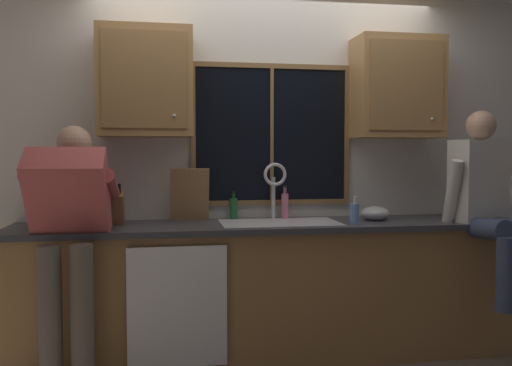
{
  "coord_description": "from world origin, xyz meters",
  "views": [
    {
      "loc": [
        -0.73,
        -3.87,
        1.38
      ],
      "look_at": [
        -0.13,
        -0.3,
        1.19
      ],
      "focal_mm": 37.92,
      "sensor_mm": 36.0,
      "label": 1
    }
  ],
  "objects": [
    {
      "name": "window_frame_top",
      "position": [
        0.03,
        -0.02,
        2.02
      ],
      "size": [
        1.17,
        0.02,
        0.04
      ],
      "primitive_type": "cube",
      "color": "brown"
    },
    {
      "name": "faucet",
      "position": [
        0.04,
        -0.12,
        1.17
      ],
      "size": [
        0.18,
        0.09,
        0.4
      ],
      "color": "silver",
      "rests_on": "countertop"
    },
    {
      "name": "person_sitting_on_counter",
      "position": [
        1.4,
        -0.57,
        1.1
      ],
      "size": [
        0.54,
        0.64,
        1.26
      ],
      "color": "#384260",
      "rests_on": "countertop"
    },
    {
      "name": "lower_cabinet_run",
      "position": [
        0.0,
        -0.29,
        0.44
      ],
      "size": [
        3.42,
        0.58,
        0.88
      ],
      "primitive_type": "cube",
      "color": "olive",
      "rests_on": "floor"
    },
    {
      "name": "person_standing",
      "position": [
        -1.28,
        -0.61,
        0.96
      ],
      "size": [
        0.53,
        0.69,
        1.56
      ],
      "color": "#595147",
      "rests_on": "floor"
    },
    {
      "name": "countertop",
      "position": [
        0.0,
        -0.31,
        0.9
      ],
      "size": [
        3.48,
        0.62,
        0.04
      ],
      "primitive_type": "cube",
      "color": "#38383D",
      "rests_on": "lower_cabinet_run"
    },
    {
      "name": "cutting_board",
      "position": [
        -0.56,
        -0.09,
        1.1
      ],
      "size": [
        0.27,
        0.1,
        0.37
      ],
      "primitive_type": "cube",
      "rotation": [
        0.21,
        0.0,
        0.0
      ],
      "color": "#997047",
      "rests_on": "countertop"
    },
    {
      "name": "window_glass",
      "position": [
        0.03,
        -0.01,
        1.52
      ],
      "size": [
        1.1,
        0.02,
        0.95
      ],
      "primitive_type": "cube",
      "color": "black"
    },
    {
      "name": "window_frame_bottom",
      "position": [
        0.03,
        -0.02,
        1.03
      ],
      "size": [
        1.17,
        0.02,
        0.04
      ],
      "primitive_type": "cube",
      "color": "brown"
    },
    {
      "name": "upper_cabinet_left",
      "position": [
        -0.85,
        -0.17,
        1.86
      ],
      "size": [
        0.62,
        0.36,
        0.72
      ],
      "color": "#A87A47"
    },
    {
      "name": "soap_dispenser",
      "position": [
        0.51,
        -0.46,
        0.99
      ],
      "size": [
        0.06,
        0.07,
        0.19
      ],
      "color": "#668CCC",
      "rests_on": "countertop"
    },
    {
      "name": "window_mullion_center",
      "position": [
        0.03,
        -0.02,
        1.52
      ],
      "size": [
        0.02,
        0.02,
        0.95
      ],
      "primitive_type": "cube",
      "color": "brown"
    },
    {
      "name": "mixing_bowl",
      "position": [
        0.72,
        -0.28,
        0.97
      ],
      "size": [
        0.2,
        0.2,
        0.1
      ],
      "primitive_type": "ellipsoid",
      "color": "#B7B7BC",
      "rests_on": "countertop"
    },
    {
      "name": "bottle_tall_clear",
      "position": [
        0.12,
        -0.09,
        1.02
      ],
      "size": [
        0.05,
        0.05,
        0.24
      ],
      "color": "pink",
      "rests_on": "countertop"
    },
    {
      "name": "back_wall",
      "position": [
        0.0,
        0.06,
        1.27
      ],
      "size": [
        5.82,
        0.12,
        2.55
      ],
      "primitive_type": "cube",
      "color": "silver",
      "rests_on": "floor"
    },
    {
      "name": "window_frame_left",
      "position": [
        -0.53,
        -0.02,
        1.52
      ],
      "size": [
        0.03,
        0.02,
        0.95
      ],
      "primitive_type": "cube",
      "color": "brown"
    },
    {
      "name": "dishwasher_front",
      "position": [
        -0.66,
        -0.61,
        0.46
      ],
      "size": [
        0.6,
        0.02,
        0.74
      ],
      "primitive_type": "cube",
      "color": "white"
    },
    {
      "name": "knife_block",
      "position": [
        -1.06,
        -0.25,
        1.03
      ],
      "size": [
        0.12,
        0.18,
        0.32
      ],
      "color": "olive",
      "rests_on": "countertop"
    },
    {
      "name": "upper_cabinet_right",
      "position": [
        0.92,
        -0.17,
        1.86
      ],
      "size": [
        0.62,
        0.36,
        0.72
      ],
      "color": "#A87A47"
    },
    {
      "name": "window_frame_right",
      "position": [
        0.6,
        -0.02,
        1.52
      ],
      "size": [
        0.03,
        0.02,
        0.95
      ],
      "primitive_type": "cube",
      "color": "brown"
    },
    {
      "name": "bottle_green_glass",
      "position": [
        -0.25,
        -0.06,
        1.0
      ],
      "size": [
        0.06,
        0.06,
        0.2
      ],
      "color": "#1E592D",
      "rests_on": "countertop"
    },
    {
      "name": "sink",
      "position": [
        0.03,
        -0.3,
        0.82
      ],
      "size": [
        0.8,
        0.46,
        0.21
      ],
      "color": "#B7B7BC",
      "rests_on": "lower_cabinet_run"
    }
  ]
}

